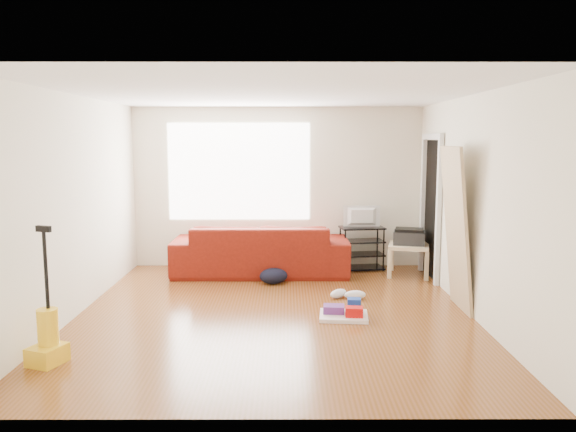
{
  "coord_description": "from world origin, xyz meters",
  "views": [
    {
      "loc": [
        0.15,
        -6.29,
        1.99
      ],
      "look_at": [
        0.16,
        0.6,
        1.05
      ],
      "focal_mm": 35.0,
      "sensor_mm": 36.0,
      "label": 1
    }
  ],
  "objects_px": {
    "bucket": "(238,278)",
    "vacuum": "(47,338)",
    "side_table": "(409,249)",
    "cleaning_tray": "(345,312)",
    "tv_stand": "(362,248)",
    "backpack": "(274,284)",
    "sofa": "(261,273)"
  },
  "relations": [
    {
      "from": "tv_stand",
      "to": "side_table",
      "type": "relative_size",
      "value": 1.02
    },
    {
      "from": "sofa",
      "to": "side_table",
      "type": "bearing_deg",
      "value": 176.82
    },
    {
      "from": "side_table",
      "to": "cleaning_tray",
      "type": "bearing_deg",
      "value": -119.9
    },
    {
      "from": "cleaning_tray",
      "to": "backpack",
      "type": "distance_m",
      "value": 1.73
    },
    {
      "from": "backpack",
      "to": "vacuum",
      "type": "xyz_separation_m",
      "value": [
        -1.96,
        -2.8,
        0.23
      ]
    },
    {
      "from": "tv_stand",
      "to": "bucket",
      "type": "xyz_separation_m",
      "value": [
        -1.87,
        -0.55,
        -0.34
      ]
    },
    {
      "from": "backpack",
      "to": "vacuum",
      "type": "bearing_deg",
      "value": -140.67
    },
    {
      "from": "side_table",
      "to": "backpack",
      "type": "bearing_deg",
      "value": -166.34
    },
    {
      "from": "bucket",
      "to": "backpack",
      "type": "relative_size",
      "value": 0.71
    },
    {
      "from": "side_table",
      "to": "vacuum",
      "type": "xyz_separation_m",
      "value": [
        -3.95,
        -3.29,
        -0.16
      ]
    },
    {
      "from": "sofa",
      "to": "cleaning_tray",
      "type": "height_order",
      "value": "sofa"
    },
    {
      "from": "side_table",
      "to": "backpack",
      "type": "distance_m",
      "value": 2.08
    },
    {
      "from": "side_table",
      "to": "bucket",
      "type": "bearing_deg",
      "value": -176.51
    },
    {
      "from": "bucket",
      "to": "vacuum",
      "type": "relative_size",
      "value": 0.23
    },
    {
      "from": "sofa",
      "to": "cleaning_tray",
      "type": "xyz_separation_m",
      "value": [
        1.04,
        -2.11,
        0.06
      ]
    },
    {
      "from": "cleaning_tray",
      "to": "vacuum",
      "type": "xyz_separation_m",
      "value": [
        -2.8,
        -1.29,
        0.17
      ]
    },
    {
      "from": "vacuum",
      "to": "bucket",
      "type": "bearing_deg",
      "value": 85.96
    },
    {
      "from": "backpack",
      "to": "vacuum",
      "type": "height_order",
      "value": "vacuum"
    },
    {
      "from": "tv_stand",
      "to": "side_table",
      "type": "distance_m",
      "value": 0.76
    },
    {
      "from": "cleaning_tray",
      "to": "vacuum",
      "type": "bearing_deg",
      "value": -155.23
    },
    {
      "from": "sofa",
      "to": "cleaning_tray",
      "type": "distance_m",
      "value": 2.36
    },
    {
      "from": "side_table",
      "to": "cleaning_tray",
      "type": "relative_size",
      "value": 1.21
    },
    {
      "from": "tv_stand",
      "to": "vacuum",
      "type": "xyz_separation_m",
      "value": [
        -3.3,
        -3.68,
        -0.11
      ]
    },
    {
      "from": "bucket",
      "to": "backpack",
      "type": "xyz_separation_m",
      "value": [
        0.53,
        -0.33,
        0.0
      ]
    },
    {
      "from": "sofa",
      "to": "vacuum",
      "type": "bearing_deg",
      "value": 62.68
    },
    {
      "from": "bucket",
      "to": "backpack",
      "type": "height_order",
      "value": "bucket"
    },
    {
      "from": "tv_stand",
      "to": "side_table",
      "type": "height_order",
      "value": "tv_stand"
    },
    {
      "from": "vacuum",
      "to": "backpack",
      "type": "bearing_deg",
      "value": 75.55
    },
    {
      "from": "cleaning_tray",
      "to": "vacuum",
      "type": "distance_m",
      "value": 3.09
    },
    {
      "from": "sofa",
      "to": "tv_stand",
      "type": "height_order",
      "value": "tv_stand"
    },
    {
      "from": "tv_stand",
      "to": "vacuum",
      "type": "distance_m",
      "value": 4.95
    },
    {
      "from": "tv_stand",
      "to": "backpack",
      "type": "height_order",
      "value": "tv_stand"
    }
  ]
}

